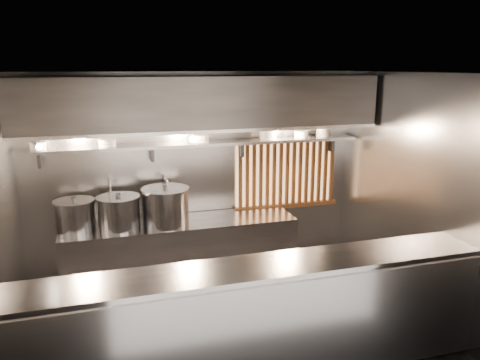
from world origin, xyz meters
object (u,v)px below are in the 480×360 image
stock_pot_left (75,215)px  stock_pot_right (166,206)px  pendant_bulb (193,139)px  stock_pot_mid (119,212)px  heat_lamp (36,141)px

stock_pot_left → stock_pot_right: bearing=-5.0°
pendant_bulb → stock_pot_mid: (-0.97, -0.11, -0.85)m
stock_pot_mid → stock_pot_right: 0.58m
pendant_bulb → stock_pot_mid: bearing=-173.3°
heat_lamp → stock_pot_mid: size_ratio=0.54×
stock_pot_left → stock_pot_right: 1.10m
stock_pot_mid → pendant_bulb: bearing=6.7°
stock_pot_mid → stock_pot_right: stock_pot_right is taller
pendant_bulb → stock_pot_left: size_ratio=0.35×
heat_lamp → pendant_bulb: heat_lamp is taller
stock_pot_mid → heat_lamp: bearing=-164.2°
heat_lamp → stock_pot_right: heat_lamp is taller
pendant_bulb → stock_pot_left: (-1.49, -0.02, -0.87)m
heat_lamp → stock_pot_left: heat_lamp is taller
stock_pot_left → stock_pot_mid: size_ratio=0.84×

